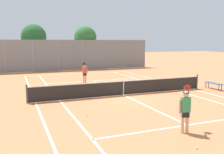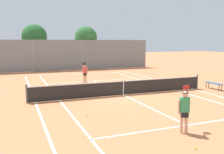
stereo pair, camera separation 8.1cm
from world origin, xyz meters
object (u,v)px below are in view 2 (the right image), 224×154
(tree_behind_right, at_px, (85,38))
(player_near_side, at_px, (184,109))
(tennis_net, at_px, (123,87))
(player_far_left, at_px, (85,72))
(courtside_bench, at_px, (214,84))
(loose_tennis_ball_3, at_px, (131,96))
(loose_tennis_ball_4, at_px, (181,117))
(loose_tennis_ball_0, at_px, (196,148))
(tree_behind_left, at_px, (34,37))
(loose_tennis_ball_5, at_px, (87,115))
(loose_tennis_ball_1, at_px, (200,95))

(tree_behind_right, bearing_deg, player_near_side, -96.84)
(tennis_net, bearing_deg, player_far_left, 99.98)
(player_far_left, bearing_deg, courtside_bench, -38.28)
(tennis_net, distance_m, loose_tennis_ball_3, 0.82)
(loose_tennis_ball_4, height_order, courtside_bench, courtside_bench)
(loose_tennis_ball_0, height_order, loose_tennis_ball_3, same)
(loose_tennis_ball_3, xyz_separation_m, courtside_bench, (6.69, 0.01, 0.38))
(courtside_bench, height_order, tree_behind_left, tree_behind_left)
(player_near_side, bearing_deg, courtside_bench, 40.22)
(loose_tennis_ball_5, height_order, tree_behind_left, tree_behind_left)
(loose_tennis_ball_4, distance_m, loose_tennis_ball_5, 4.33)
(player_near_side, height_order, loose_tennis_ball_1, player_near_side)
(player_far_left, relative_size, loose_tennis_ball_4, 26.88)
(loose_tennis_ball_0, relative_size, tree_behind_left, 0.01)
(loose_tennis_ball_4, bearing_deg, tennis_net, 94.35)
(loose_tennis_ball_1, height_order, courtside_bench, courtside_bench)
(loose_tennis_ball_0, bearing_deg, tree_behind_left, 95.99)
(tennis_net, relative_size, loose_tennis_ball_0, 181.82)
(player_near_side, distance_m, loose_tennis_ball_5, 4.57)
(loose_tennis_ball_5, relative_size, tree_behind_right, 0.01)
(loose_tennis_ball_0, relative_size, tree_behind_right, 0.01)
(tennis_net, xyz_separation_m, tree_behind_right, (2.22, 17.08, 3.37))
(courtside_bench, distance_m, tree_behind_right, 18.62)
(loose_tennis_ball_1, height_order, tree_behind_right, tree_behind_right)
(player_far_left, bearing_deg, loose_tennis_ball_0, -90.98)
(player_far_left, distance_m, courtside_bench, 10.16)
(loose_tennis_ball_3, bearing_deg, tennis_net, 114.82)
(tennis_net, height_order, tree_behind_left, tree_behind_left)
(tennis_net, distance_m, loose_tennis_ball_0, 8.52)
(loose_tennis_ball_0, xyz_separation_m, courtside_bench, (8.21, 7.83, 0.38))
(player_near_side, xyz_separation_m, loose_tennis_ball_5, (-2.82, 3.48, -0.89))
(player_near_side, height_order, loose_tennis_ball_4, player_near_side)
(loose_tennis_ball_3, bearing_deg, tree_behind_right, 83.73)
(tennis_net, xyz_separation_m, courtside_bench, (6.97, -0.59, -0.10))
(loose_tennis_ball_4, xyz_separation_m, courtside_bench, (6.55, 4.86, 0.38))
(loose_tennis_ball_1, relative_size, tree_behind_right, 0.01)
(player_near_side, height_order, loose_tennis_ball_0, player_near_side)
(player_near_side, relative_size, loose_tennis_ball_4, 26.88)
(loose_tennis_ball_0, xyz_separation_m, loose_tennis_ball_4, (1.66, 2.97, 0.00))
(loose_tennis_ball_1, bearing_deg, courtside_bench, 30.04)
(tennis_net, height_order, tree_behind_right, tree_behind_right)
(loose_tennis_ball_0, xyz_separation_m, tree_behind_left, (-2.79, 26.62, 3.96))
(loose_tennis_ball_4, xyz_separation_m, tree_behind_left, (-4.45, 23.65, 3.96))
(loose_tennis_ball_3, height_order, courtside_bench, courtside_bench)
(loose_tennis_ball_4, bearing_deg, loose_tennis_ball_3, 91.59)
(player_near_side, bearing_deg, loose_tennis_ball_3, 81.62)
(player_far_left, height_order, loose_tennis_ball_5, player_far_left)
(loose_tennis_ball_5, relative_size, courtside_bench, 0.04)
(tree_behind_right, bearing_deg, loose_tennis_ball_5, -105.47)
(loose_tennis_ball_0, distance_m, loose_tennis_ball_1, 8.53)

